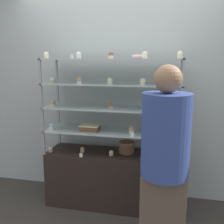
# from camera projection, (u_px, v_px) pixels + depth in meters

# --- Properties ---
(ground_plane) EXTENTS (20.00, 20.00, 0.00)m
(ground_plane) POSITION_uv_depth(u_px,v_px,m) (112.00, 203.00, 3.14)
(ground_plane) COLOR #38332D
(back_wall) EXTENTS (8.00, 0.05, 2.60)m
(back_wall) POSITION_uv_depth(u_px,v_px,m) (118.00, 92.00, 3.24)
(back_wall) COLOR #A8B2AD
(back_wall) RESTS_ON ground_plane
(display_base) EXTENTS (1.50, 0.45, 0.64)m
(display_base) POSITION_uv_depth(u_px,v_px,m) (112.00, 179.00, 3.07)
(display_base) COLOR black
(display_base) RESTS_ON ground_plane
(display_riser_lower) EXTENTS (1.50, 0.45, 0.27)m
(display_riser_lower) POSITION_uv_depth(u_px,v_px,m) (112.00, 132.00, 2.96)
(display_riser_lower) COLOR #99999E
(display_riser_lower) RESTS_ON display_base
(display_riser_middle) EXTENTS (1.50, 0.45, 0.27)m
(display_riser_middle) POSITION_uv_depth(u_px,v_px,m) (112.00, 109.00, 2.91)
(display_riser_middle) COLOR #99999E
(display_riser_middle) RESTS_ON display_riser_lower
(display_riser_upper) EXTENTS (1.50, 0.45, 0.27)m
(display_riser_upper) POSITION_uv_depth(u_px,v_px,m) (112.00, 85.00, 2.86)
(display_riser_upper) COLOR #99999E
(display_riser_upper) RESTS_ON display_riser_middle
(display_riser_top) EXTENTS (1.50, 0.45, 0.27)m
(display_riser_top) POSITION_uv_depth(u_px,v_px,m) (112.00, 60.00, 2.81)
(display_riser_top) COLOR #99999E
(display_riser_top) RESTS_ON display_riser_upper
(layer_cake_centerpiece) EXTENTS (0.19, 0.19, 0.13)m
(layer_cake_centerpiece) POSITION_uv_depth(u_px,v_px,m) (127.00, 147.00, 3.00)
(layer_cake_centerpiece) COLOR brown
(layer_cake_centerpiece) RESTS_ON display_base
(sheet_cake_frosted) EXTENTS (0.21, 0.16, 0.06)m
(sheet_cake_frosted) POSITION_uv_depth(u_px,v_px,m) (90.00, 128.00, 2.95)
(sheet_cake_frosted) COLOR brown
(sheet_cake_frosted) RESTS_ON display_riser_lower
(cupcake_0) EXTENTS (0.05, 0.05, 0.06)m
(cupcake_0) POSITION_uv_depth(u_px,v_px,m) (50.00, 149.00, 3.04)
(cupcake_0) COLOR #CCB28C
(cupcake_0) RESTS_ON display_base
(cupcake_1) EXTENTS (0.05, 0.05, 0.06)m
(cupcake_1) POSITION_uv_depth(u_px,v_px,m) (82.00, 150.00, 3.03)
(cupcake_1) COLOR #CCB28C
(cupcake_1) RESTS_ON display_base
(cupcake_2) EXTENTS (0.05, 0.05, 0.06)m
(cupcake_2) POSITION_uv_depth(u_px,v_px,m) (111.00, 153.00, 2.92)
(cupcake_2) COLOR #CCB28C
(cupcake_2) RESTS_ON display_base
(cupcake_3) EXTENTS (0.05, 0.05, 0.06)m
(cupcake_3) POSITION_uv_depth(u_px,v_px,m) (143.00, 154.00, 2.89)
(cupcake_3) COLOR beige
(cupcake_3) RESTS_ON display_base
(cupcake_4) EXTENTS (0.05, 0.05, 0.06)m
(cupcake_4) POSITION_uv_depth(u_px,v_px,m) (175.00, 157.00, 2.79)
(cupcake_4) COLOR white
(cupcake_4) RESTS_ON display_base
(price_tag_0) EXTENTS (0.04, 0.00, 0.04)m
(price_tag_0) POSITION_uv_depth(u_px,v_px,m) (81.00, 155.00, 2.87)
(price_tag_0) COLOR white
(price_tag_0) RESTS_ON display_base
(cupcake_5) EXTENTS (0.06, 0.06, 0.08)m
(cupcake_5) POSITION_uv_depth(u_px,v_px,m) (52.00, 126.00, 3.00)
(cupcake_5) COLOR white
(cupcake_5) RESTS_ON display_riser_lower
(cupcake_6) EXTENTS (0.06, 0.06, 0.08)m
(cupcake_6) POSITION_uv_depth(u_px,v_px,m) (132.00, 130.00, 2.85)
(cupcake_6) COLOR white
(cupcake_6) RESTS_ON display_riser_lower
(cupcake_7) EXTENTS (0.06, 0.06, 0.08)m
(cupcake_7) POSITION_uv_depth(u_px,v_px,m) (174.00, 134.00, 2.70)
(cupcake_7) COLOR white
(cupcake_7) RESTS_ON display_riser_lower
(price_tag_1) EXTENTS (0.04, 0.00, 0.04)m
(price_tag_1) POSITION_uv_depth(u_px,v_px,m) (132.00, 135.00, 2.70)
(price_tag_1) COLOR white
(price_tag_1) RESTS_ON display_riser_lower
(cupcake_8) EXTENTS (0.05, 0.05, 0.06)m
(cupcake_8) POSITION_uv_depth(u_px,v_px,m) (53.00, 103.00, 3.01)
(cupcake_8) COLOR beige
(cupcake_8) RESTS_ON display_riser_middle
(cupcake_9) EXTENTS (0.05, 0.05, 0.06)m
(cupcake_9) POSITION_uv_depth(u_px,v_px,m) (111.00, 106.00, 2.84)
(cupcake_9) COLOR #CCB28C
(cupcake_9) RESTS_ON display_riser_middle
(cupcake_10) EXTENTS (0.05, 0.05, 0.06)m
(cupcake_10) POSITION_uv_depth(u_px,v_px,m) (176.00, 109.00, 2.67)
(cupcake_10) COLOR #CCB28C
(cupcake_10) RESTS_ON display_riser_middle
(price_tag_2) EXTENTS (0.04, 0.00, 0.04)m
(price_tag_2) POSITION_uv_depth(u_px,v_px,m) (155.00, 111.00, 2.61)
(price_tag_2) COLOR white
(price_tag_2) RESTS_ON display_riser_middle
(cupcake_11) EXTENTS (0.06, 0.06, 0.07)m
(cupcake_11) POSITION_uv_depth(u_px,v_px,m) (53.00, 80.00, 2.96)
(cupcake_11) COLOR #CCB28C
(cupcake_11) RESTS_ON display_riser_upper
(cupcake_12) EXTENTS (0.06, 0.06, 0.07)m
(cupcake_12) POSITION_uv_depth(u_px,v_px,m) (79.00, 80.00, 2.85)
(cupcake_12) COLOR white
(cupcake_12) RESTS_ON display_riser_upper
(cupcake_13) EXTENTS (0.06, 0.06, 0.07)m
(cupcake_13) POSITION_uv_depth(u_px,v_px,m) (110.00, 81.00, 2.78)
(cupcake_13) COLOR beige
(cupcake_13) RESTS_ON display_riser_upper
(cupcake_14) EXTENTS (0.06, 0.06, 0.07)m
(cupcake_14) POSITION_uv_depth(u_px,v_px,m) (143.00, 82.00, 2.69)
(cupcake_14) COLOR beige
(cupcake_14) RESTS_ON display_riser_upper
(cupcake_15) EXTENTS (0.06, 0.06, 0.07)m
(cupcake_15) POSITION_uv_depth(u_px,v_px,m) (177.00, 82.00, 2.60)
(cupcake_15) COLOR white
(cupcake_15) RESTS_ON display_riser_upper
(price_tag_3) EXTENTS (0.04, 0.00, 0.04)m
(price_tag_3) POSITION_uv_depth(u_px,v_px,m) (157.00, 84.00, 2.55)
(price_tag_3) COLOR white
(price_tag_3) RESTS_ON display_riser_upper
(cupcake_16) EXTENTS (0.06, 0.06, 0.07)m
(cupcake_16) POSITION_uv_depth(u_px,v_px,m) (46.00, 55.00, 2.83)
(cupcake_16) COLOR beige
(cupcake_16) RESTS_ON display_riser_top
(cupcake_17) EXTENTS (0.06, 0.06, 0.07)m
(cupcake_17) POSITION_uv_depth(u_px,v_px,m) (79.00, 55.00, 2.83)
(cupcake_17) COLOR beige
(cupcake_17) RESTS_ON display_riser_top
(cupcake_18) EXTENTS (0.06, 0.06, 0.07)m
(cupcake_18) POSITION_uv_depth(u_px,v_px,m) (111.00, 55.00, 2.69)
(cupcake_18) COLOR beige
(cupcake_18) RESTS_ON display_riser_top
(cupcake_19) EXTENTS (0.06, 0.06, 0.07)m
(cupcake_19) POSITION_uv_depth(u_px,v_px,m) (145.00, 55.00, 2.65)
(cupcake_19) COLOR white
(cupcake_19) RESTS_ON display_riser_top
(cupcake_20) EXTENTS (0.06, 0.06, 0.07)m
(cupcake_20) POSITION_uv_depth(u_px,v_px,m) (180.00, 55.00, 2.58)
(cupcake_20) COLOR beige
(cupcake_20) RESTS_ON display_riser_top
(price_tag_4) EXTENTS (0.04, 0.00, 0.04)m
(price_tag_4) POSITION_uv_depth(u_px,v_px,m) (72.00, 56.00, 2.68)
(price_tag_4) COLOR white
(price_tag_4) RESTS_ON display_riser_top
(donut_glazed) EXTENTS (0.14, 0.14, 0.04)m
(donut_glazed) POSITION_uv_depth(u_px,v_px,m) (138.00, 57.00, 2.77)
(donut_glazed) COLOR #EFB2BC
(donut_glazed) RESTS_ON display_riser_top
(customer_figure) EXTENTS (0.39, 0.39, 1.66)m
(customer_figure) POSITION_uv_depth(u_px,v_px,m) (165.00, 162.00, 2.10)
(customer_figure) COLOR brown
(customer_figure) RESTS_ON ground_plane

